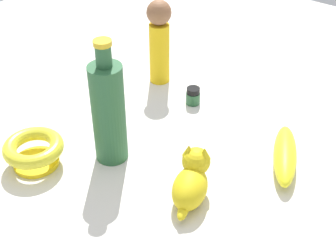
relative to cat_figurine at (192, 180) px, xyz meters
The scene contains 7 objects.
ground 0.16m from the cat_figurine, 34.97° to the right, with size 2.00×2.00×0.00m, color silver.
cat_figurine is the anchor object (origin of this frame).
bottle_tall 0.22m from the cat_figurine, ahead, with size 0.07×0.07×0.27m.
bowl 0.34m from the cat_figurine, 20.86° to the left, with size 0.13×0.13×0.06m.
nail_polish_jar 0.33m from the cat_figurine, 55.31° to the right, with size 0.04×0.04×0.04m.
person_figure_adult 0.45m from the cat_figurine, 43.66° to the right, with size 0.07×0.07×0.22m.
banana 0.22m from the cat_figurine, 116.08° to the right, with size 0.19×0.05×0.05m, color yellow.
Camera 1 is at (-0.50, 0.65, 0.67)m, focal length 51.36 mm.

